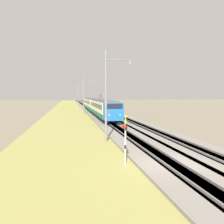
{
  "coord_description": "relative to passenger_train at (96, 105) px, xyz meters",
  "views": [
    {
      "loc": [
        -12.77,
        6.42,
        4.71
      ],
      "look_at": [
        19.52,
        0.0,
        2.13
      ],
      "focal_mm": 35.0,
      "sensor_mm": 36.0,
      "label": 1
    }
  ],
  "objects": [
    {
      "name": "crossing_signal_near",
      "position": [
        -37.99,
        2.9,
        -0.18
      ],
      "size": [
        0.7,
        0.23,
        3.42
      ],
      "rotation": [
        0.0,
        0.0,
        1.57
      ],
      "color": "beige",
      "rests_on": "ground"
    },
    {
      "name": "ground_plane",
      "position": [
        -38.63,
        0.0,
        -2.26
      ],
      "size": [
        400.0,
        400.0,
        0.0
      ],
      "primitive_type": "plane",
      "color": "#7A705B"
    },
    {
      "name": "catenary_mast_far",
      "position": [
        33.82,
        2.82,
        2.25
      ],
      "size": [
        0.22,
        2.56,
        8.74
      ],
      "color": "slate",
      "rests_on": "ground"
    },
    {
      "name": "track_adjacent",
      "position": [
        11.37,
        -3.91,
        -2.1
      ],
      "size": [
        240.0,
        1.57,
        0.45
      ],
      "color": "#4C4238",
      "rests_on": "ground"
    },
    {
      "name": "grass_verge",
      "position": [
        11.37,
        5.77,
        -2.2
      ],
      "size": [
        240.0,
        12.13,
        0.12
      ],
      "color": "#99934C",
      "rests_on": "ground"
    },
    {
      "name": "passenger_train",
      "position": [
        0.0,
        0.0,
        0.0
      ],
      "size": [
        41.74,
        2.9,
        4.86
      ],
      "rotation": [
        0.0,
        0.0,
        3.14
      ],
      "color": "blue",
      "rests_on": "ground"
    },
    {
      "name": "ballast_main",
      "position": [
        11.37,
        0.0,
        -2.11
      ],
      "size": [
        240.0,
        4.4,
        0.3
      ],
      "color": "gray",
      "rests_on": "ground"
    },
    {
      "name": "catenary_mast_near",
      "position": [
        -30.55,
        2.82,
        2.38
      ],
      "size": [
        0.22,
        2.56,
        8.99
      ],
      "color": "slate",
      "rests_on": "ground"
    },
    {
      "name": "ballast_adjacent",
      "position": [
        11.37,
        -3.91,
        -2.11
      ],
      "size": [
        240.0,
        4.4,
        0.3
      ],
      "color": "gray",
      "rests_on": "ground"
    },
    {
      "name": "catenary_mast_mid",
      "position": [
        1.64,
        2.82,
        2.36
      ],
      "size": [
        0.22,
        2.56,
        8.95
      ],
      "color": "slate",
      "rests_on": "ground"
    },
    {
      "name": "track_main",
      "position": [
        11.37,
        0.0,
        -2.1
      ],
      "size": [
        240.0,
        1.57,
        0.45
      ],
      "color": "#4C4238",
      "rests_on": "ground"
    }
  ]
}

